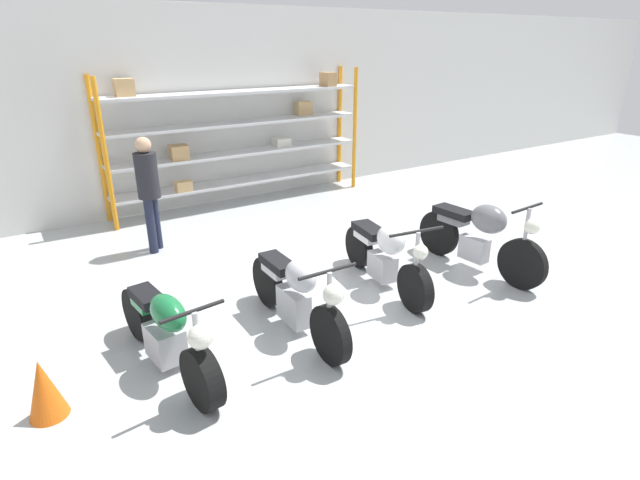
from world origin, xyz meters
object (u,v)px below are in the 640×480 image
object	(u,v)px
motorcycle_silver	(296,294)
traffic_cone	(44,389)
shelving_rack	(240,136)
motorcycle_grey	(479,234)
motorcycle_white	(385,254)
person_browsing	(148,186)
motorcycle_green	(167,332)

from	to	relation	value
motorcycle_silver	traffic_cone	xyz separation A→B (m)	(-2.46, -0.02, -0.18)
shelving_rack	motorcycle_grey	size ratio (longest dim) A/B	2.47
shelving_rack	motorcycle_white	world-z (taller)	shelving_rack
person_browsing	motorcycle_grey	bearing A→B (deg)	176.75
shelving_rack	traffic_cone	world-z (taller)	shelving_rack
motorcycle_green	person_browsing	size ratio (longest dim) A/B	1.17
motorcycle_green	motorcycle_white	xyz separation A→B (m)	(2.88, 0.26, 0.04)
traffic_cone	shelving_rack	bearing A→B (deg)	49.95
person_browsing	motorcycle_green	bearing A→B (deg)	114.67
traffic_cone	motorcycle_grey	bearing A→B (deg)	0.51
motorcycle_white	shelving_rack	bearing A→B (deg)	-171.37
shelving_rack	motorcycle_silver	bearing A→B (deg)	-107.61
motorcycle_silver	motorcycle_white	size ratio (longest dim) A/B	1.01
motorcycle_silver	person_browsing	xyz separation A→B (m)	(-0.66, 3.13, 0.57)
shelving_rack	person_browsing	world-z (taller)	shelving_rack
motorcycle_grey	person_browsing	xyz separation A→B (m)	(-3.56, 3.11, 0.49)
motorcycle_green	person_browsing	world-z (taller)	person_browsing
traffic_cone	motorcycle_silver	bearing A→B (deg)	0.56
motorcycle_green	motorcycle_grey	xyz separation A→B (m)	(4.28, -0.05, 0.12)
shelving_rack	motorcycle_grey	xyz separation A→B (m)	(1.42, -4.63, -0.78)
shelving_rack	motorcycle_green	bearing A→B (deg)	-121.93
shelving_rack	motorcycle_silver	world-z (taller)	shelving_rack
person_browsing	motorcycle_white	bearing A→B (deg)	165.52
shelving_rack	motorcycle_white	bearing A→B (deg)	-89.75
shelving_rack	motorcycle_green	size ratio (longest dim) A/B	2.50
motorcycle_silver	motorcycle_grey	distance (m)	2.90
person_browsing	traffic_cone	distance (m)	3.70
shelving_rack	motorcycle_green	distance (m)	5.48
motorcycle_green	person_browsing	bearing A→B (deg)	159.79
shelving_rack	traffic_cone	bearing A→B (deg)	-130.05
motorcycle_green	motorcycle_silver	size ratio (longest dim) A/B	1.02
motorcycle_silver	person_browsing	bearing A→B (deg)	-167.49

